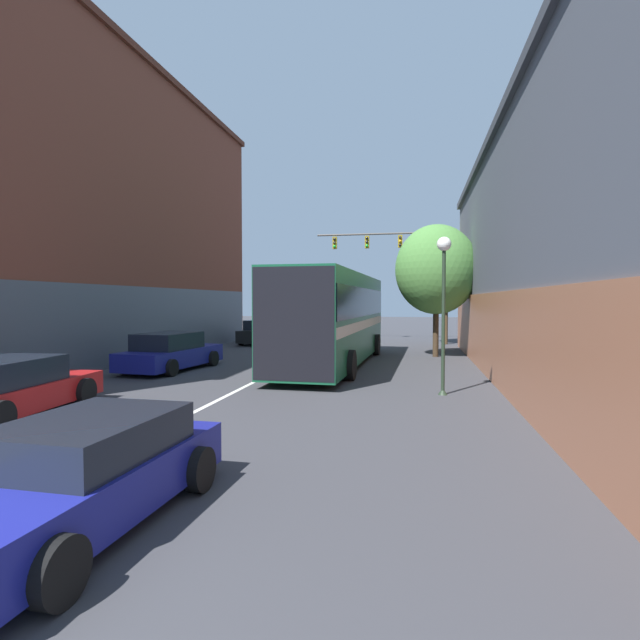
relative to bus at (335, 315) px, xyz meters
The scene contains 12 objects.
lane_center_line 2.81m from the bus, 159.65° to the right, with size 0.14×46.97×0.01m.
building_left_brick 13.49m from the bus, behind, with size 9.05×25.25×13.23m.
building_right_storefront 10.33m from the bus, 19.69° to the right, with size 8.05×26.89×8.17m.
bus is the anchor object (origin of this frame).
hatchback_foreground 15.02m from the bus, 92.05° to the right, with size 2.05×4.27×1.22m.
parked_car_left_near 6.55m from the bus, 154.24° to the right, with size 2.41×4.82×1.41m.
parked_car_left_mid 10.86m from the bus, 122.53° to the left, with size 2.32×4.77×1.45m.
parked_car_left_far 12.04m from the bus, 118.29° to the right, with size 2.35×4.61×1.33m.
traffic_signal_gantry 13.38m from the bus, 80.87° to the left, with size 7.88×0.36×7.26m.
street_lamp 7.18m from the bus, 56.05° to the right, with size 0.39×0.39×4.34m.
street_tree_near 5.90m from the bus, 41.72° to the left, with size 3.76×3.38×6.11m.
street_tree_far 12.07m from the bus, 64.77° to the left, with size 3.84×3.45×6.88m.
Camera 1 is at (5.06, -1.81, 2.59)m, focal length 28.00 mm.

